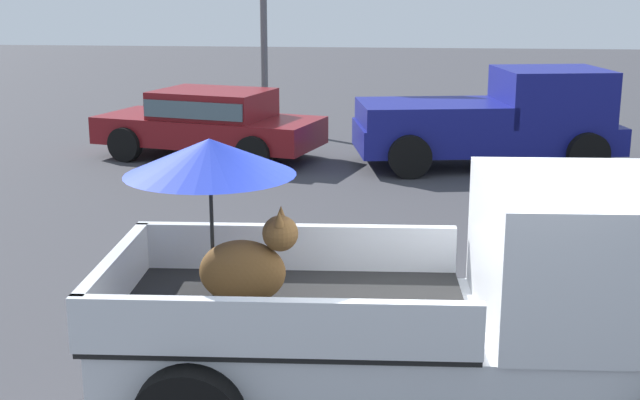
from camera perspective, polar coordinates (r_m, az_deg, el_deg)
pickup_truck_main at (r=6.84m, az=10.86°, el=-6.35°), size 5.14×2.46×2.19m
pickup_truck_red at (r=16.48m, az=11.59°, el=5.24°), size 5.04×2.83×1.80m
parked_sedan_near at (r=16.99m, az=-7.20°, el=5.22°), size 4.61×2.81×1.33m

